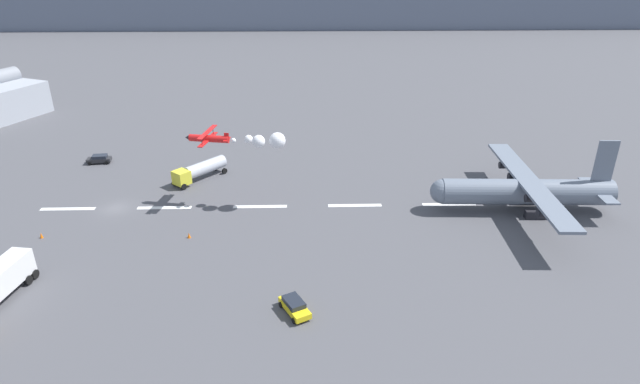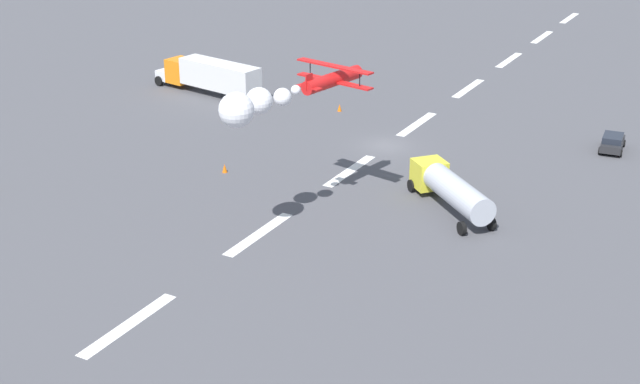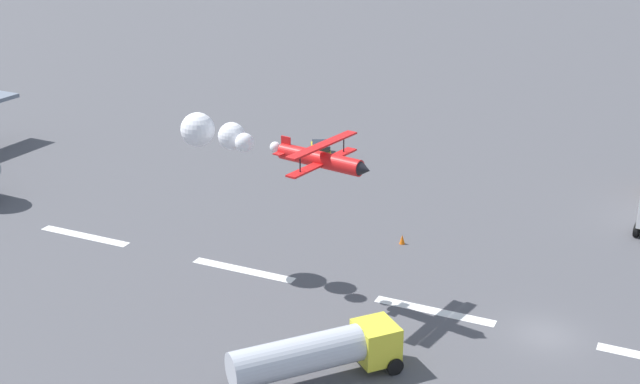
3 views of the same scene
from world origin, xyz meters
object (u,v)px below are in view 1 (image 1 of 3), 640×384
at_px(fuel_tanker_truck, 199,170).
at_px(traffic_cone_near, 41,235).
at_px(airport_staff_sedan, 99,159).
at_px(followme_car_yellow, 294,306).
at_px(stunt_biplane_red, 252,140).
at_px(traffic_cone_far, 189,235).
at_px(cargo_transport_plane, 520,191).

height_order(fuel_tanker_truck, traffic_cone_near, fuel_tanker_truck).
bearing_deg(airport_staff_sedan, followme_car_yellow, -50.65).
relative_size(fuel_tanker_truck, traffic_cone_near, 11.91).
relative_size(stunt_biplane_red, traffic_cone_far, 19.68).
height_order(cargo_transport_plane, traffic_cone_far, cargo_transport_plane).
bearing_deg(fuel_tanker_truck, airport_staff_sedan, 157.76).
bearing_deg(airport_staff_sedan, traffic_cone_near, -86.42).
bearing_deg(traffic_cone_near, fuel_tanker_truck, 46.93).
xyz_separation_m(cargo_transport_plane, traffic_cone_far, (-46.44, -6.66, -2.87)).
distance_m(fuel_tanker_truck, airport_staff_sedan, 20.88).
bearing_deg(traffic_cone_far, fuel_tanker_truck, 95.82).
distance_m(fuel_tanker_truck, traffic_cone_near, 25.86).
bearing_deg(traffic_cone_near, airport_staff_sedan, 93.58).
xyz_separation_m(cargo_transport_plane, fuel_tanker_truck, (-48.42, 12.72, -1.49)).
bearing_deg(fuel_tanker_truck, traffic_cone_far, -84.18).
bearing_deg(cargo_transport_plane, followme_car_yellow, -144.69).
height_order(followme_car_yellow, traffic_cone_near, followme_car_yellow).
height_order(airport_staff_sedan, traffic_cone_near, airport_staff_sedan).
bearing_deg(airport_staff_sedan, stunt_biplane_red, -30.52).
relative_size(airport_staff_sedan, traffic_cone_far, 5.66).
bearing_deg(followme_car_yellow, stunt_biplane_red, 103.68).
relative_size(stunt_biplane_red, traffic_cone_near, 19.68).
xyz_separation_m(stunt_biplane_red, followme_car_yellow, (6.37, -26.17, -9.31)).
xyz_separation_m(cargo_transport_plane, followme_car_yellow, (-32.15, -22.77, -2.43)).
distance_m(stunt_biplane_red, followme_car_yellow, 28.50).
distance_m(cargo_transport_plane, airport_staff_sedan, 70.84).
distance_m(stunt_biplane_red, traffic_cone_far, 16.09).
distance_m(traffic_cone_near, traffic_cone_far, 19.62).
height_order(stunt_biplane_red, followme_car_yellow, stunt_biplane_red).
distance_m(fuel_tanker_truck, traffic_cone_far, 19.53).
distance_m(stunt_biplane_red, airport_staff_sedan, 35.15).
height_order(cargo_transport_plane, stunt_biplane_red, stunt_biplane_red).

